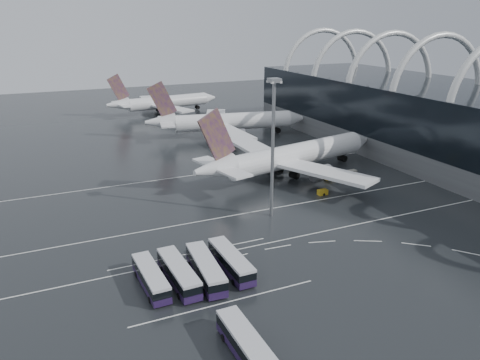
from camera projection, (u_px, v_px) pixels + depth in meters
name	position (u px, v px, depth m)	size (l,w,h in m)	color
ground	(310.00, 229.00, 89.36)	(420.00, 420.00, 0.00)	black
terminal	(466.00, 124.00, 126.81)	(42.00, 160.00, 34.90)	#5C5F61
lane_marking_near	(316.00, 233.00, 87.64)	(120.00, 0.25, 0.01)	white
lane_marking_mid	(280.00, 207.00, 99.70)	(120.00, 0.25, 0.01)	white
lane_marking_far	(228.00, 170.00, 123.81)	(120.00, 0.25, 0.01)	white
bus_bay_line_south	(227.00, 302.00, 66.25)	(28.00, 0.25, 0.01)	white
bus_bay_line_north	(191.00, 253.00, 80.03)	(28.00, 0.25, 0.01)	white
airliner_main	(290.00, 157.00, 118.26)	(57.94, 50.01, 19.73)	white
airliner_gate_b	(225.00, 122.00, 158.32)	(55.25, 48.98, 19.24)	white
airliner_gate_c	(162.00, 103.00, 197.17)	(49.30, 45.10, 17.56)	white
bus_row_near_a	(151.00, 278.00, 69.48)	(3.16, 12.15, 2.97)	#23133B
bus_row_near_b	(179.00, 273.00, 70.52)	(3.36, 12.96, 3.17)	#23133B
bus_row_near_c	(206.00, 269.00, 71.65)	(3.92, 13.35, 3.24)	#23133B
bus_row_near_d	(231.00, 261.00, 74.01)	(3.12, 12.71, 3.12)	#23133B
bus_row_far_a	(247.00, 346.00, 54.83)	(3.09, 12.59, 3.09)	#23133B
floodlight_mast	(273.00, 132.00, 89.84)	(2.12, 2.12, 27.63)	gray
gse_cart_belly_a	(329.00, 177.00, 116.63)	(2.00, 1.18, 1.09)	gold
gse_cart_belly_c	(323.00, 192.00, 106.54)	(2.24, 1.32, 1.22)	gold
gse_cart_belly_d	(352.00, 173.00, 119.86)	(2.42, 1.43, 1.32)	slate
gse_cart_belly_e	(294.00, 164.00, 126.68)	(2.50, 1.48, 1.36)	gold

